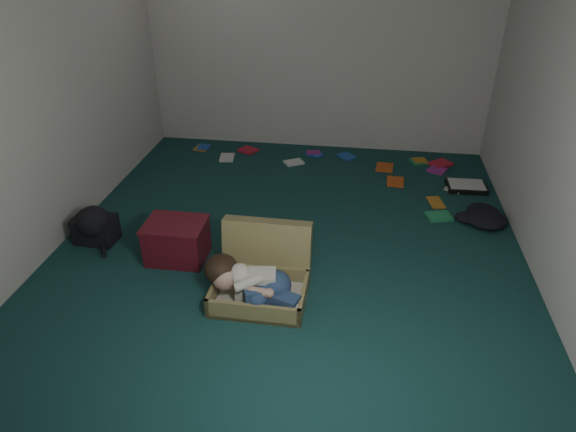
# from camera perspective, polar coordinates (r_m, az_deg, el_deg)

# --- Properties ---
(floor) EXTENTS (4.50, 4.50, 0.00)m
(floor) POSITION_cam_1_polar(r_m,az_deg,el_deg) (4.56, 0.27, -2.87)
(floor) COLOR #153C3A
(floor) RESTS_ON ground
(wall_back) EXTENTS (4.50, 0.00, 4.50)m
(wall_back) POSITION_cam_1_polar(r_m,az_deg,el_deg) (6.17, 3.43, 19.05)
(wall_back) COLOR silver
(wall_back) RESTS_ON ground
(wall_front) EXTENTS (4.50, 0.00, 4.50)m
(wall_front) POSITION_cam_1_polar(r_m,az_deg,el_deg) (2.01, -8.79, -6.36)
(wall_front) COLOR silver
(wall_front) RESTS_ON ground
(wall_left) EXTENTS (0.00, 4.50, 4.50)m
(wall_left) POSITION_cam_1_polar(r_m,az_deg,el_deg) (4.71, -25.23, 12.79)
(wall_left) COLOR silver
(wall_left) RESTS_ON ground
(wall_right) EXTENTS (0.00, 4.50, 4.50)m
(wall_right) POSITION_cam_1_polar(r_m,az_deg,el_deg) (4.23, 28.73, 10.21)
(wall_right) COLOR silver
(wall_right) RESTS_ON ground
(suitcase) EXTENTS (0.70, 0.68, 0.51)m
(suitcase) POSITION_cam_1_polar(r_m,az_deg,el_deg) (3.92, -2.82, -6.44)
(suitcase) COLOR olive
(suitcase) RESTS_ON floor
(person) EXTENTS (0.75, 0.36, 0.31)m
(person) POSITION_cam_1_polar(r_m,az_deg,el_deg) (3.76, -4.09, -7.41)
(person) COLOR silver
(person) RESTS_ON suitcase
(maroon_bin) EXTENTS (0.49, 0.39, 0.34)m
(maroon_bin) POSITION_cam_1_polar(r_m,az_deg,el_deg) (4.36, -12.26, -2.69)
(maroon_bin) COLOR #59121C
(maroon_bin) RESTS_ON floor
(backpack) EXTENTS (0.45, 0.37, 0.26)m
(backpack) POSITION_cam_1_polar(r_m,az_deg,el_deg) (4.81, -20.61, -1.26)
(backpack) COLOR black
(backpack) RESTS_ON floor
(clothing_pile) EXTENTS (0.55, 0.48, 0.15)m
(clothing_pile) POSITION_cam_1_polar(r_m,az_deg,el_deg) (5.12, 20.44, 0.02)
(clothing_pile) COLOR black
(clothing_pile) RESTS_ON floor
(paper_tray) EXTENTS (0.41, 0.32, 0.06)m
(paper_tray) POSITION_cam_1_polar(r_m,az_deg,el_deg) (5.76, 19.20, 3.15)
(paper_tray) COLOR black
(paper_tray) RESTS_ON floor
(book_scatter) EXTENTS (3.16, 1.58, 0.02)m
(book_scatter) POSITION_cam_1_polar(r_m,az_deg,el_deg) (5.93, 7.50, 5.23)
(book_scatter) COLOR #C48222
(book_scatter) RESTS_ON floor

